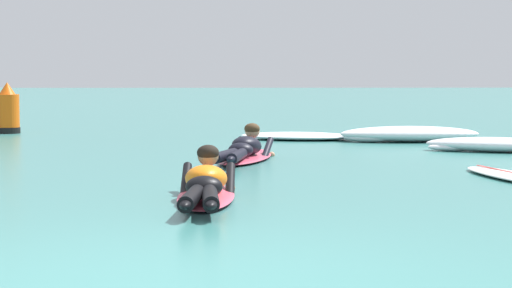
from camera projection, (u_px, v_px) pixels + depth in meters
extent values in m
plane|color=#387A75|center=(203.00, 148.00, 15.61)|extent=(120.00, 120.00, 0.00)
ellipsoid|color=#E54C66|center=(206.00, 196.00, 9.23)|extent=(0.59, 2.00, 0.07)
ellipsoid|color=#E54C66|center=(210.00, 184.00, 10.17)|extent=(0.20, 0.21, 0.06)
ellipsoid|color=orange|center=(206.00, 178.00, 9.27)|extent=(0.42, 0.73, 0.35)
ellipsoid|color=black|center=(204.00, 187.00, 8.86)|extent=(0.35, 0.29, 0.20)
cylinder|color=black|center=(192.00, 198.00, 8.29)|extent=(0.21, 0.86, 0.14)
ellipsoid|color=black|center=(185.00, 205.00, 7.86)|extent=(0.11, 0.22, 0.08)
cylinder|color=black|center=(210.00, 198.00, 8.29)|extent=(0.17, 0.86, 0.14)
ellipsoid|color=black|center=(211.00, 205.00, 7.86)|extent=(0.11, 0.22, 0.08)
cylinder|color=black|center=(186.00, 182.00, 9.67)|extent=(0.11, 0.63, 0.35)
sphere|color=#8C6647|center=(188.00, 187.00, 10.07)|extent=(0.09, 0.09, 0.09)
cylinder|color=black|center=(230.00, 182.00, 9.65)|extent=(0.11, 0.63, 0.35)
sphere|color=#8C6647|center=(231.00, 188.00, 10.04)|extent=(0.09, 0.09, 0.09)
sphere|color=#8C6647|center=(208.00, 156.00, 9.67)|extent=(0.21, 0.21, 0.21)
ellipsoid|color=black|center=(208.00, 153.00, 9.65)|extent=(0.23, 0.21, 0.16)
ellipsoid|color=#E54C66|center=(246.00, 158.00, 13.36)|extent=(1.06, 2.19, 0.07)
ellipsoid|color=#E54C66|center=(260.00, 151.00, 14.34)|extent=(0.25, 0.24, 0.06)
ellipsoid|color=black|center=(247.00, 146.00, 13.39)|extent=(0.54, 0.73, 0.34)
ellipsoid|color=black|center=(241.00, 150.00, 13.02)|extent=(0.40, 0.35, 0.20)
cylinder|color=black|center=(225.00, 156.00, 12.48)|extent=(0.38, 0.85, 0.14)
ellipsoid|color=black|center=(215.00, 159.00, 12.07)|extent=(0.15, 0.24, 0.08)
cylinder|color=black|center=(237.00, 156.00, 12.45)|extent=(0.28, 0.86, 0.14)
ellipsoid|color=black|center=(232.00, 159.00, 12.03)|extent=(0.15, 0.24, 0.08)
cylinder|color=black|center=(237.00, 149.00, 13.80)|extent=(0.22, 0.59, 0.33)
sphere|color=tan|center=(242.00, 154.00, 14.18)|extent=(0.09, 0.09, 0.09)
cylinder|color=black|center=(267.00, 150.00, 13.69)|extent=(0.22, 0.59, 0.33)
sphere|color=tan|center=(272.00, 155.00, 14.05)|extent=(0.09, 0.09, 0.09)
sphere|color=tan|center=(252.00, 131.00, 13.76)|extent=(0.21, 0.21, 0.21)
ellipsoid|color=#47331E|center=(252.00, 129.00, 13.74)|extent=(0.26, 0.25, 0.16)
ellipsoid|color=white|center=(496.00, 145.00, 14.79)|extent=(2.21, 1.36, 0.22)
ellipsoid|color=white|center=(453.00, 147.00, 14.94)|extent=(0.81, 0.43, 0.12)
ellipsoid|color=white|center=(410.00, 134.00, 16.95)|extent=(2.43, 0.91, 0.27)
ellipsoid|color=white|center=(443.00, 136.00, 17.09)|extent=(0.88, 0.45, 0.19)
ellipsoid|color=white|center=(369.00, 138.00, 16.86)|extent=(0.95, 0.64, 0.15)
ellipsoid|color=white|center=(298.00, 136.00, 17.50)|extent=(2.26, 1.53, 0.13)
ellipsoid|color=white|center=(328.00, 137.00, 17.55)|extent=(0.86, 0.72, 0.09)
ellipsoid|color=white|center=(263.00, 138.00, 17.52)|extent=(0.81, 0.64, 0.07)
cylinder|color=#EA5B0F|center=(8.00, 114.00, 19.26)|extent=(0.46, 0.46, 0.77)
cone|color=#EA5B0F|center=(7.00, 88.00, 19.23)|extent=(0.32, 0.32, 0.24)
cylinder|color=black|center=(8.00, 130.00, 19.29)|extent=(0.49, 0.49, 0.12)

